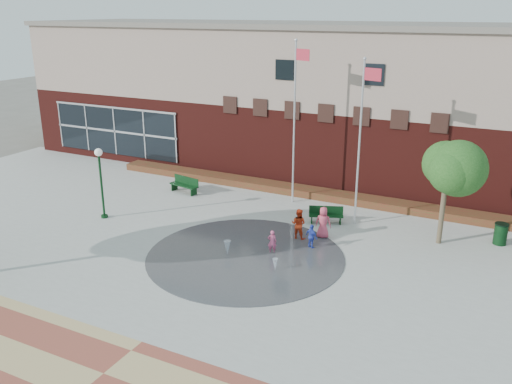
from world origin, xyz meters
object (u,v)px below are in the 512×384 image
at_px(bench_left, 184,188).
at_px(trash_can, 501,234).
at_px(flagpole_left, 295,115).
at_px(flagpole_right, 361,135).
at_px(child_splash, 272,242).

height_order(bench_left, trash_can, trash_can).
distance_m(flagpole_left, flagpole_right, 4.24).
height_order(flagpole_left, bench_left, flagpole_left).
distance_m(flagpole_left, trash_can, 11.30).
bearing_deg(bench_left, trash_can, 12.06).
distance_m(bench_left, trash_can, 16.61).
bearing_deg(flagpole_right, trash_can, 22.47).
bearing_deg(trash_can, flagpole_left, 174.70).
bearing_deg(flagpole_left, flagpole_right, 0.61).
height_order(flagpole_right, child_splash, flagpole_right).
bearing_deg(child_splash, flagpole_left, -101.80).
height_order(flagpole_left, flagpole_right, flagpole_left).
distance_m(flagpole_right, child_splash, 6.63).
bearing_deg(trash_can, flagpole_right, -175.17).
xyz_separation_m(flagpole_left, trash_can, (10.42, -0.97, -4.28)).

